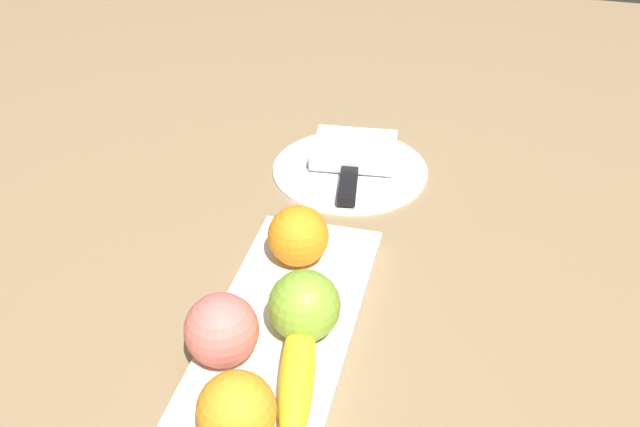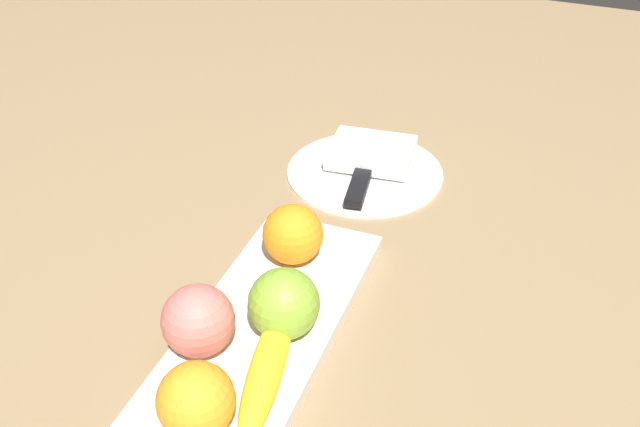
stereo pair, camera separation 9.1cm
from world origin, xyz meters
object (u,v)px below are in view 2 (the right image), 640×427
(apple, at_px, (284,304))
(folded_napkin, at_px, (371,152))
(banana, at_px, (267,368))
(orange_near_banana, at_px, (293,234))
(peach, at_px, (198,321))
(dinner_plate, at_px, (365,171))
(orange_near_apple, at_px, (196,401))
(fruit_tray, at_px, (259,336))
(knife, at_px, (361,181))

(apple, distance_m, folded_napkin, 0.38)
(banana, relative_size, folded_napkin, 1.57)
(apple, height_order, orange_near_banana, apple)
(peach, xyz_separation_m, folded_napkin, (0.43, -0.04, -0.04))
(apple, relative_size, banana, 0.41)
(dinner_plate, bearing_deg, banana, -174.92)
(banana, xyz_separation_m, orange_near_apple, (-0.07, 0.03, 0.02))
(fruit_tray, height_order, apple, apple)
(peach, bearing_deg, fruit_tray, -44.31)
(fruit_tray, relative_size, banana, 2.16)
(knife, bearing_deg, orange_near_apple, 171.02)
(fruit_tray, bearing_deg, knife, -1.26)
(orange_near_apple, height_order, folded_napkin, orange_near_apple)
(orange_near_banana, bearing_deg, apple, -161.81)
(banana, distance_m, dinner_plate, 0.42)
(apple, xyz_separation_m, orange_near_apple, (-0.14, 0.02, -0.00))
(knife, bearing_deg, apple, 175.09)
(orange_near_apple, height_order, peach, peach)
(orange_near_banana, bearing_deg, knife, -5.48)
(folded_napkin, bearing_deg, orange_near_banana, 177.46)
(orange_near_apple, relative_size, knife, 0.39)
(orange_near_apple, height_order, dinner_plate, orange_near_apple)
(folded_napkin, bearing_deg, orange_near_apple, -179.72)
(apple, xyz_separation_m, orange_near_banana, (0.11, 0.04, -0.00))
(fruit_tray, relative_size, dinner_plate, 1.80)
(orange_near_banana, bearing_deg, fruit_tray, -174.55)
(orange_near_banana, height_order, folded_napkin, orange_near_banana)
(peach, bearing_deg, dinner_plate, -6.19)
(dinner_plate, bearing_deg, apple, -175.77)
(dinner_plate, bearing_deg, knife, -170.42)
(peach, distance_m, knife, 0.37)
(fruit_tray, relative_size, orange_near_apple, 5.60)
(banana, xyz_separation_m, dinner_plate, (0.42, 0.04, -0.03))
(fruit_tray, height_order, knife, knife)
(apple, relative_size, peach, 1.01)
(fruit_tray, distance_m, dinner_plate, 0.36)
(orange_near_banana, xyz_separation_m, peach, (-0.17, 0.03, 0.00))
(orange_near_apple, distance_m, peach, 0.10)
(orange_near_apple, distance_m, folded_napkin, 0.52)
(banana, bearing_deg, peach, -112.45)
(banana, xyz_separation_m, folded_napkin, (0.45, 0.04, -0.02))
(fruit_tray, distance_m, orange_near_apple, 0.14)
(dinner_plate, bearing_deg, orange_near_apple, -179.71)
(fruit_tray, relative_size, orange_near_banana, 5.64)
(fruit_tray, distance_m, knife, 0.32)
(folded_napkin, bearing_deg, dinner_plate, -180.00)
(dinner_plate, relative_size, knife, 1.22)
(fruit_tray, height_order, orange_near_apple, orange_near_apple)
(banana, bearing_deg, apple, 178.10)
(peach, relative_size, folded_napkin, 0.63)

